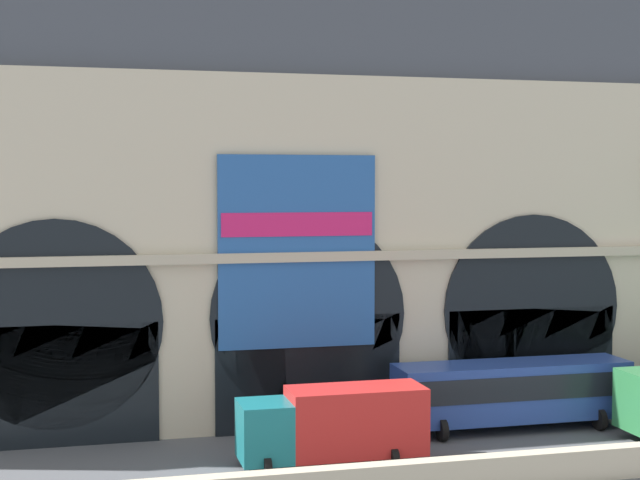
# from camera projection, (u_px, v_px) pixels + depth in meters

# --- Properties ---
(ground_plane) EXTENTS (200.00, 200.00, 0.00)m
(ground_plane) POSITION_uv_depth(u_px,v_px,m) (337.00, 461.00, 38.45)
(ground_plane) COLOR #54565B
(station_building) EXTENTS (46.63, 5.83, 20.42)m
(station_building) POSITION_uv_depth(u_px,v_px,m) (296.00, 212.00, 45.33)
(station_building) COLOR beige
(station_building) RESTS_ON ground
(box_truck_center) EXTENTS (7.50, 2.91, 3.12)m
(box_truck_center) POSITION_uv_depth(u_px,v_px,m) (335.00, 423.00, 37.79)
(box_truck_center) COLOR #19727A
(box_truck_center) RESTS_ON ground
(bus_mideast) EXTENTS (11.00, 3.25, 3.10)m
(bus_mideast) POSITION_uv_depth(u_px,v_px,m) (512.00, 391.00, 43.34)
(bus_mideast) COLOR #28479E
(bus_mideast) RESTS_ON ground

